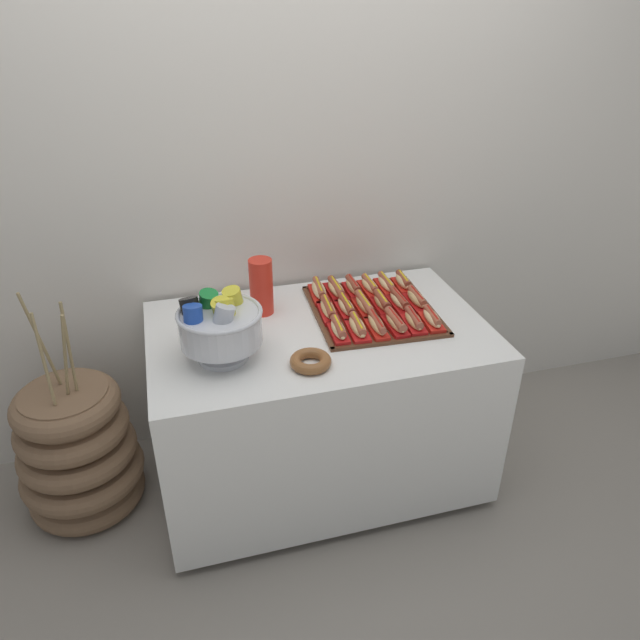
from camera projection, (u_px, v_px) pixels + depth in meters
name	position (u px, v px, depth m)	size (l,w,h in m)	color
ground_plane	(319.00, 471.00, 2.69)	(10.00, 10.00, 0.00)	gray
back_wall	(288.00, 154.00, 2.45)	(6.00, 0.10, 2.60)	silver
buffet_table	(319.00, 401.00, 2.49)	(1.31, 0.81, 0.74)	white
floor_vase	(78.00, 451.00, 2.40)	(0.49, 0.49, 0.98)	brown
serving_tray	(373.00, 311.00, 2.44)	(0.50, 0.55, 0.01)	#56331E
hot_dog_0	(338.00, 330.00, 2.24)	(0.07, 0.17, 0.06)	red
hot_dog_1	(358.00, 327.00, 2.26)	(0.08, 0.18, 0.06)	red
hot_dog_2	(377.00, 325.00, 2.27)	(0.06, 0.18, 0.06)	red
hot_dog_3	(395.00, 322.00, 2.29)	(0.06, 0.17, 0.06)	#B21414
hot_dog_4	(414.00, 321.00, 2.30)	(0.08, 0.17, 0.06)	red
hot_dog_5	(432.00, 319.00, 2.32)	(0.07, 0.16, 0.06)	red
hot_dog_6	(328.00, 309.00, 2.38)	(0.08, 0.19, 0.06)	red
hot_dog_7	(346.00, 307.00, 2.40)	(0.07, 0.18, 0.06)	red
hot_dog_8	(364.00, 305.00, 2.41)	(0.06, 0.18, 0.06)	red
hot_dog_9	(382.00, 303.00, 2.43)	(0.06, 0.15, 0.06)	#B21414
hot_dog_10	(399.00, 301.00, 2.44)	(0.06, 0.17, 0.06)	#B21414
hot_dog_11	(417.00, 299.00, 2.46)	(0.07, 0.17, 0.06)	#B21414
hot_dog_12	(319.00, 291.00, 2.52)	(0.08, 0.19, 0.06)	red
hot_dog_13	(336.00, 289.00, 2.54)	(0.07, 0.18, 0.06)	#B21414
hot_dog_14	(353.00, 287.00, 2.55)	(0.06, 0.16, 0.06)	red
hot_dog_15	(370.00, 286.00, 2.57)	(0.07, 0.17, 0.06)	red
hot_dog_16	(387.00, 284.00, 2.58)	(0.07, 0.17, 0.06)	red
hot_dog_17	(403.00, 282.00, 2.60)	(0.07, 0.16, 0.06)	red
punch_bowl	(219.00, 324.00, 2.07)	(0.30, 0.30, 0.25)	silver
cup_stack	(261.00, 287.00, 2.38)	(0.09, 0.09, 0.23)	red
donut	(311.00, 361.00, 2.08)	(0.15, 0.15, 0.04)	brown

